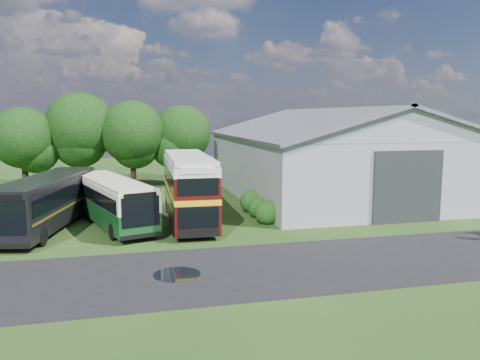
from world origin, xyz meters
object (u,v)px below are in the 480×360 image
object	(u,v)px
storage_shed	(333,150)
bus_green_single	(112,201)
bus_dark_single	(48,201)
bus_maroon_double	(189,189)

from	to	relation	value
storage_shed	bus_green_single	bearing A→B (deg)	-158.27
bus_dark_single	bus_green_single	bearing A→B (deg)	12.23
storage_shed	bus_green_single	size ratio (longest dim) A/B	2.15
bus_maroon_double	bus_green_single	bearing A→B (deg)	175.74
bus_green_single	bus_maroon_double	size ratio (longest dim) A/B	1.05
storage_shed	bus_dark_single	world-z (taller)	storage_shed
storage_shed	bus_green_single	xyz separation A→B (m)	(-19.65, -7.83, -2.51)
bus_green_single	bus_dark_single	size ratio (longest dim) A/B	0.91
bus_green_single	bus_maroon_double	xyz separation A→B (m)	(5.11, -0.52, 0.68)
bus_dark_single	storage_shed	bearing A→B (deg)	30.62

